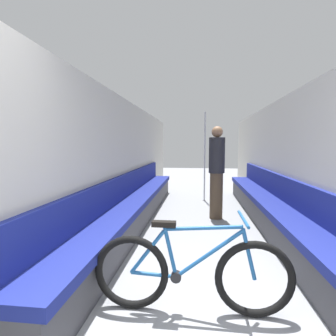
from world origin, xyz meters
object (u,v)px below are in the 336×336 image
object	(u,v)px
bench_seat_row_left	(135,207)
bench_seat_row_right	(272,211)
passenger_standing	(217,171)
grab_pole_near	(205,158)
bicycle	(191,273)

from	to	relation	value
bench_seat_row_left	bench_seat_row_right	xyz separation A→B (m)	(2.35, 0.00, 0.00)
bench_seat_row_left	passenger_standing	xyz separation A→B (m)	(1.46, 0.53, 0.61)
passenger_standing	bench_seat_row_left	bearing A→B (deg)	144.17
bench_seat_row_right	grab_pole_near	distance (m)	2.50
passenger_standing	bicycle	bearing A→B (deg)	-153.46
bench_seat_row_left	grab_pole_near	bearing A→B (deg)	59.00
bicycle	bench_seat_row_right	bearing A→B (deg)	60.70
bicycle	bench_seat_row_left	bearing A→B (deg)	113.01
bicycle	passenger_standing	distance (m)	3.00
grab_pole_near	bicycle	bearing A→B (deg)	-92.67
bicycle	grab_pole_near	distance (m)	4.57
bench_seat_row_left	grab_pole_near	xyz separation A→B (m)	(1.27, 2.12, 0.78)
bicycle	grab_pole_near	xyz separation A→B (m)	(0.21, 4.51, 0.74)
grab_pole_near	passenger_standing	size ratio (longest dim) A/B	1.26
bicycle	grab_pole_near	bearing A→B (deg)	86.36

